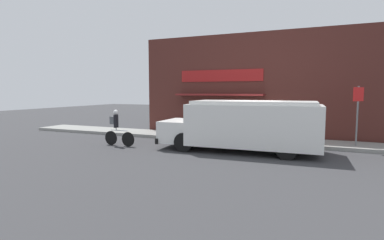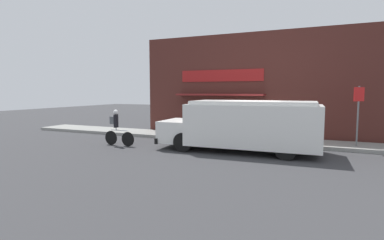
# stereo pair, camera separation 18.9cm
# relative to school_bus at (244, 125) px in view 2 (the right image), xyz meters

# --- Properties ---
(ground_plane) EXTENTS (70.00, 70.00, 0.00)m
(ground_plane) POSITION_rel_school_bus_xyz_m (0.08, 1.55, -1.13)
(ground_plane) COLOR #38383A
(sidewalk) EXTENTS (28.00, 2.00, 0.17)m
(sidewalk) POSITION_rel_school_bus_xyz_m (0.08, 2.55, -1.05)
(sidewalk) COLOR gray
(sidewalk) RESTS_ON ground_plane
(storefront) EXTENTS (13.84, 0.88, 5.65)m
(storefront) POSITION_rel_school_bus_xyz_m (-0.00, 3.76, 1.69)
(storefront) COLOR #4C231E
(storefront) RESTS_ON ground_plane
(school_bus) EXTENTS (6.78, 2.87, 2.14)m
(school_bus) POSITION_rel_school_bus_xyz_m (0.00, 0.00, 0.00)
(school_bus) COLOR white
(school_bus) RESTS_ON ground_plane
(cyclist) EXTENTS (1.65, 0.22, 1.68)m
(cyclist) POSITION_rel_school_bus_xyz_m (-5.78, -1.01, -0.32)
(cyclist) COLOR black
(cyclist) RESTS_ON ground_plane
(stop_sign_post) EXTENTS (0.45, 0.45, 2.59)m
(stop_sign_post) POSITION_rel_school_bus_xyz_m (4.41, 2.22, 0.77)
(stop_sign_post) COLOR slate
(stop_sign_post) RESTS_ON sidewalk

